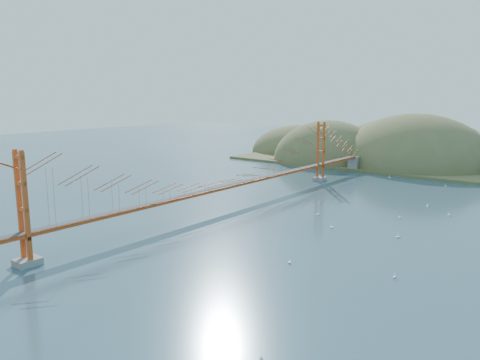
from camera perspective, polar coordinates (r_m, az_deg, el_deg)
The scene contains 13 objects.
ground at distance 70.37m, azimuth -2.24°, elevation -3.53°, with size 320.00×320.00×0.00m, color #2B4757.
bridge at distance 69.15m, azimuth -2.18°, elevation 2.14°, with size 2.20×94.40×12.00m.
far_headlands at distance 128.61m, azimuth 18.89°, elevation 2.28°, with size 84.00×58.00×25.00m.
sailboat_1 at distance 72.90m, azimuth 24.13°, elevation -3.84°, with size 0.65×0.65×0.68m.
sailboat_3 at distance 67.80m, azimuth 9.47°, elevation -4.08°, with size 0.65×0.65×0.69m.
sailboat_7 at distance 95.44m, azimuth 23.76°, elevation -0.63°, with size 0.49×0.40×0.57m.
sailboat_12 at distance 101.42m, azimuth 17.78°, elevation 0.37°, with size 0.52×0.44×0.61m.
sailboat_16 at distance 69.01m, azimuth 18.86°, elevation -4.26°, with size 0.57×0.57×0.60m.
sailboat_5 at distance 47.06m, azimuth 18.30°, elevation -11.07°, with size 0.45×0.52×0.60m.
sailboat_14 at distance 59.62m, azimuth 18.69°, elevation -6.51°, with size 0.66×0.66×0.73m.
sailboat_15 at distance 77.34m, azimuth 21.88°, elevation -2.90°, with size 0.59×0.59×0.62m.
sailboat_0 at distance 48.70m, azimuth 6.05°, elevation -9.84°, with size 0.53×0.55×0.61m.
sailboat_extra_0 at distance 61.69m, azimuth 11.12°, elevation -5.59°, with size 0.47×0.57×0.66m.
Camera 1 is at (44.59, -51.73, 16.94)m, focal length 35.00 mm.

